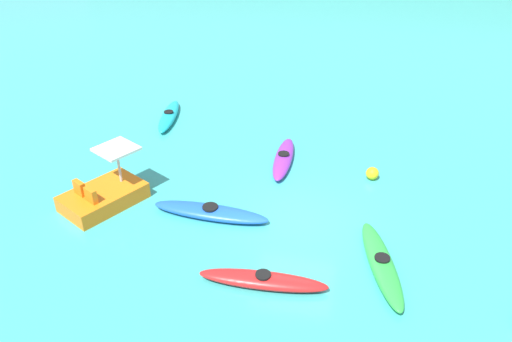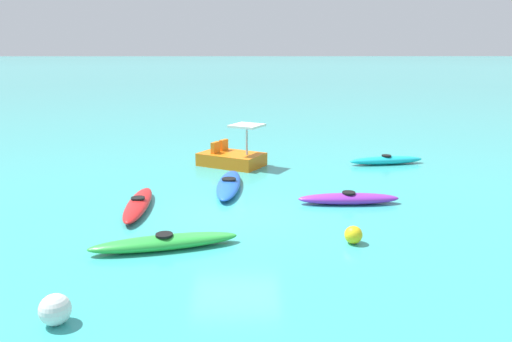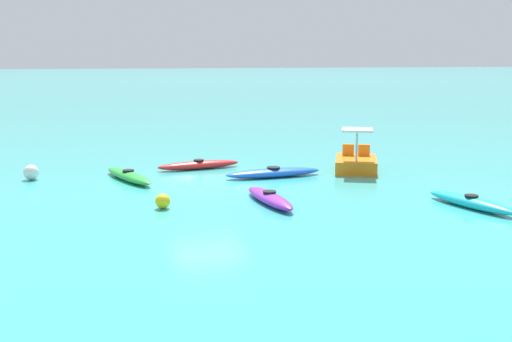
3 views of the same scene
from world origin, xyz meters
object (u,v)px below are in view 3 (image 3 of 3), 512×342
object	(u,v)px
buoy_white	(31,172)
kayak_purple	(269,198)
kayak_red	(199,165)
kayak_blue	(273,173)
kayak_green	(129,176)
kayak_cyan	(471,202)
pedal_boat_orange	(356,162)
buoy_yellow	(163,201)

from	to	relation	value
buoy_white	kayak_purple	bearing A→B (deg)	136.41
kayak_red	kayak_blue	xyz separation A→B (m)	(-2.07, 2.51, 0.00)
kayak_green	kayak_cyan	bearing A→B (deg)	138.79
pedal_boat_orange	buoy_white	bearing A→B (deg)	-12.58
kayak_green	pedal_boat_orange	bearing A→B (deg)	171.27
buoy_white	pedal_boat_orange	bearing A→B (deg)	167.42
pedal_boat_orange	kayak_cyan	bearing A→B (deg)	91.41
kayak_purple	buoy_yellow	distance (m)	3.09
kayak_cyan	pedal_boat_orange	size ratio (longest dim) A/B	1.09
kayak_blue	pedal_boat_orange	world-z (taller)	pedal_boat_orange
pedal_boat_orange	buoy_yellow	world-z (taller)	pedal_boat_orange
kayak_cyan	kayak_red	bearing A→B (deg)	-57.05
kayak_green	kayak_blue	distance (m)	5.10
kayak_cyan	buoy_yellow	distance (m)	8.73
kayak_red	kayak_cyan	size ratio (longest dim) A/B	1.06
kayak_purple	buoy_white	xyz separation A→B (m)	(6.49, -6.18, 0.10)
kayak_purple	kayak_green	xyz separation A→B (m)	(3.32, -4.89, -0.00)
kayak_red	pedal_boat_orange	world-z (taller)	pedal_boat_orange
kayak_purple	kayak_red	bearing A→B (deg)	-85.76
kayak_purple	kayak_red	distance (m)	6.13
kayak_red	buoy_white	world-z (taller)	buoy_white
kayak_cyan	buoy_white	size ratio (longest dim) A/B	5.77
kayak_blue	kayak_cyan	world-z (taller)	same
pedal_boat_orange	kayak_blue	bearing A→B (deg)	0.15
kayak_purple	buoy_white	distance (m)	8.96
kayak_blue	buoy_white	xyz separation A→B (m)	(8.11, -2.57, 0.10)
kayak_green	kayak_red	distance (m)	3.12
kayak_purple	kayak_blue	distance (m)	3.95
kayak_green	buoy_white	size ratio (longest dim) A/B	6.48
kayak_purple	kayak_blue	size ratio (longest dim) A/B	0.84
kayak_blue	buoy_yellow	distance (m)	5.61
kayak_red	buoy_yellow	xyz separation A→B (m)	(2.60, 5.63, 0.05)
kayak_cyan	buoy_white	distance (m)	14.53
kayak_cyan	buoy_white	xyz separation A→B (m)	(11.64, -8.70, 0.10)
kayak_green	pedal_boat_orange	world-z (taller)	pedal_boat_orange
kayak_blue	buoy_white	world-z (taller)	buoy_white
kayak_purple	buoy_yellow	xyz separation A→B (m)	(3.05, -0.49, 0.05)
kayak_green	pedal_boat_orange	distance (m)	8.42
kayak_red	buoy_white	bearing A→B (deg)	-0.60
kayak_red	kayak_blue	bearing A→B (deg)	129.54
kayak_blue	kayak_cyan	xyz separation A→B (m)	(-3.53, 6.13, -0.00)
kayak_cyan	buoy_yellow	xyz separation A→B (m)	(8.20, -3.01, 0.05)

